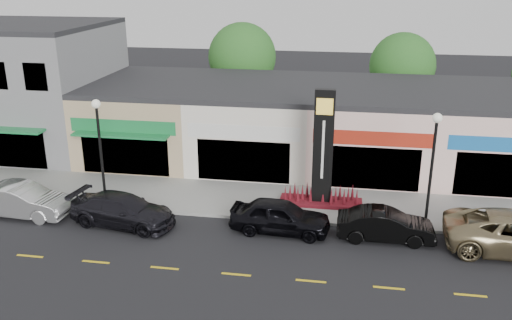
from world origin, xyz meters
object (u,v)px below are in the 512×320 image
object	(u,v)px
lamp_east_near	(433,159)
car_dark_sedan	(123,210)
car_black_sedan	(280,216)
pylon_sign	(322,165)
car_white_van	(22,200)
car_black_conv	(386,225)
lamp_west_near	(100,142)

from	to	relation	value
lamp_east_near	car_dark_sedan	world-z (taller)	lamp_east_near
car_black_sedan	pylon_sign	bearing A→B (deg)	-25.11
car_white_van	car_black_sedan	world-z (taller)	car_white_van
pylon_sign	car_black_sedan	world-z (taller)	pylon_sign
car_dark_sedan	lamp_east_near	bearing A→B (deg)	-73.20
car_black_conv	lamp_west_near	bearing A→B (deg)	83.68
car_white_van	car_black_conv	distance (m)	17.61
lamp_west_near	pylon_sign	world-z (taller)	pylon_sign
car_black_conv	pylon_sign	bearing A→B (deg)	43.65
lamp_east_near	car_white_van	bearing A→B (deg)	-174.75
car_white_van	pylon_sign	bearing A→B (deg)	-73.55
lamp_west_near	car_black_conv	distance (m)	14.39
lamp_east_near	pylon_sign	xyz separation A→B (m)	(-5.00, 1.70, -1.20)
lamp_west_near	car_black_conv	world-z (taller)	lamp_west_near
lamp_east_near	car_dark_sedan	bearing A→B (deg)	-172.22
lamp_east_near	car_black_conv	size ratio (longest dim) A/B	1.26
lamp_west_near	car_black_sedan	world-z (taller)	lamp_west_near
lamp_east_near	car_black_sedan	world-z (taller)	lamp_east_near
lamp_west_near	lamp_east_near	world-z (taller)	same
car_black_conv	car_white_van	bearing A→B (deg)	90.69
car_white_van	car_black_conv	size ratio (longest dim) A/B	1.13
pylon_sign	lamp_west_near	bearing A→B (deg)	-171.23
lamp_west_near	car_dark_sedan	xyz separation A→B (m)	(1.78, -1.94, -2.73)
lamp_west_near	car_white_van	xyz separation A→B (m)	(-3.55, -1.80, -2.67)
car_white_van	car_black_conv	world-z (taller)	car_white_van
lamp_west_near	car_white_van	bearing A→B (deg)	-153.20
lamp_west_near	car_black_conv	xyz separation A→B (m)	(14.05, -1.45, -2.76)
car_dark_sedan	pylon_sign	bearing A→B (deg)	-59.44
lamp_east_near	pylon_sign	distance (m)	5.42
lamp_west_near	pylon_sign	xyz separation A→B (m)	(11.00, 1.70, -1.20)
pylon_sign	car_dark_sedan	size ratio (longest dim) A/B	1.17
lamp_west_near	car_black_sedan	size ratio (longest dim) A/B	1.18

